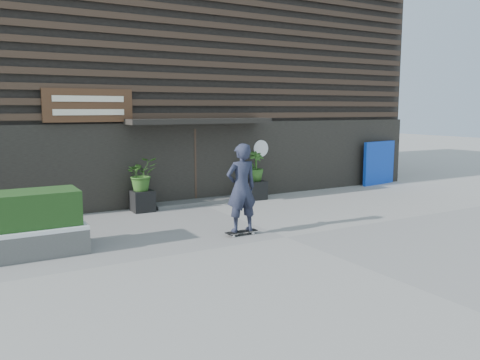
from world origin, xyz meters
TOP-DOWN VIEW (x-y plane):
  - ground at (0.00, 0.00)m, footprint 80.00×80.00m
  - entrance_step at (0.00, 4.60)m, footprint 3.00×0.80m
  - planter_pot_left at (-1.90, 4.40)m, footprint 0.60×0.60m
  - bamboo_left at (-1.90, 4.40)m, footprint 0.86×0.75m
  - planter_pot_right at (1.90, 4.40)m, footprint 0.60×0.60m
  - bamboo_right at (1.90, 4.40)m, footprint 0.54×0.54m
  - blue_tarp at (7.73, 4.70)m, footprint 1.78×0.39m
  - building at (-0.00, 9.96)m, footprint 18.00×11.00m
  - skateboarder at (-0.79, 0.67)m, footprint 0.78×0.52m

SIDE VIEW (x-z plane):
  - ground at x=0.00m, z-range 0.00..0.00m
  - entrance_step at x=0.00m, z-range 0.00..0.12m
  - planter_pot_left at x=-1.90m, z-range 0.00..0.60m
  - planter_pot_right at x=1.90m, z-range 0.00..0.60m
  - blue_tarp at x=7.73m, z-range 0.00..1.67m
  - bamboo_left at x=-1.90m, z-range 0.60..1.56m
  - bamboo_right at x=1.90m, z-range 0.60..1.56m
  - skateboarder at x=-0.79m, z-range 0.04..2.18m
  - building at x=0.00m, z-range -0.01..7.99m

